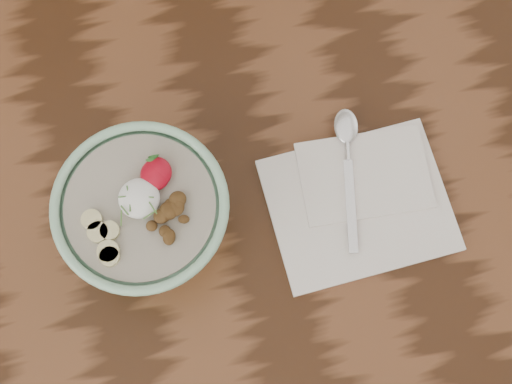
{
  "coord_description": "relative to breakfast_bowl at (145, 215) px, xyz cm",
  "views": [
    {
      "loc": [
        -5.41,
        -22.17,
        167.68
      ],
      "look_at": [
        0.09,
        -0.97,
        87.45
      ],
      "focal_mm": 50.0,
      "sensor_mm": 36.0,
      "label": 1
    }
  ],
  "objects": [
    {
      "name": "napkin",
      "position": [
        27.64,
        -3.31,
        -6.53
      ],
      "size": [
        23.75,
        19.9,
        1.45
      ],
      "rotation": [
        0.0,
        0.0,
        0.01
      ],
      "color": "white",
      "rests_on": "table"
    },
    {
      "name": "table",
      "position": [
        13.52,
        -1.08,
        -16.43
      ],
      "size": [
        160.0,
        90.0,
        75.0
      ],
      "color": "#331B0C",
      "rests_on": "ground"
    },
    {
      "name": "spoon",
      "position": [
        27.83,
        3.92,
        -5.25
      ],
      "size": [
        6.71,
        19.94,
        1.04
      ],
      "rotation": [
        0.0,
        0.0,
        -0.23
      ],
      "color": "silver",
      "rests_on": "napkin"
    },
    {
      "name": "breakfast_bowl",
      "position": [
        0.0,
        0.0,
        0.0
      ],
      "size": [
        21.23,
        21.23,
        13.75
      ],
      "rotation": [
        0.0,
        0.0,
        0.19
      ],
      "color": "#96CAA6",
      "rests_on": "table"
    }
  ]
}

